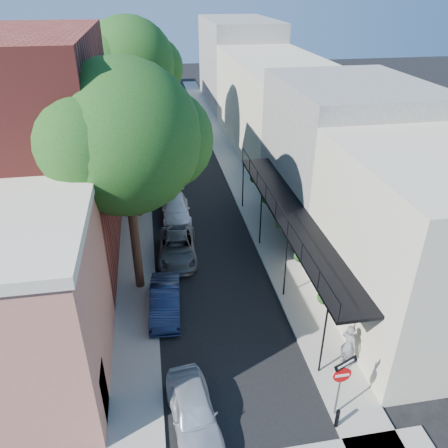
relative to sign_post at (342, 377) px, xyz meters
name	(u,v)px	position (x,y,z in m)	size (l,w,h in m)	color
road_surface	(181,153)	(-3.16, 29.03, -2.03)	(6.00, 64.00, 0.01)	black
sidewalk_left	(137,155)	(-7.16, 29.03, -1.98)	(2.00, 64.00, 0.12)	gray
sidewalk_right	(223,150)	(0.84, 29.03, -1.98)	(2.00, 64.00, 0.12)	gray
buildings_left	(66,107)	(-12.46, 27.79, 2.90)	(10.10, 59.10, 12.00)	tan
buildings_right	(279,102)	(5.83, 28.51, 2.39)	(9.80, 55.00, 10.00)	beige
sign_post	(342,377)	(0.00, 0.00, 0.00)	(0.89, 0.17, 2.99)	#595B60
bollard	(337,418)	(-0.16, -0.47, -1.52)	(0.14, 0.14, 0.80)	black
oak_near	(134,139)	(-6.53, 9.29, 5.84)	(7.48, 6.80, 11.42)	#321F14
oak_mid	(136,111)	(-6.58, 17.26, 5.02)	(6.60, 6.00, 10.20)	#321F14
oak_far	(135,65)	(-6.51, 26.30, 6.22)	(7.70, 7.00, 11.90)	#321F14
parked_car_a	(193,411)	(-5.11, 0.59, -1.37)	(1.56, 3.88, 1.32)	#A5ACB7
parked_car_b	(165,301)	(-5.76, 6.86, -1.38)	(1.40, 4.00, 1.32)	#111B36
parked_car_c	(177,248)	(-4.82, 11.49, -1.39)	(2.14, 4.65, 1.29)	#505257
parked_car_d	(176,209)	(-4.56, 16.34, -1.39)	(1.81, 4.44, 1.29)	white
parked_car_e	(155,185)	(-5.76, 20.67, -1.42)	(1.46, 3.63, 1.24)	black
parked_car_f	(160,162)	(-5.23, 25.37, -1.47)	(1.21, 3.46, 1.14)	gray
parked_car_g	(165,142)	(-4.56, 30.64, -1.46)	(1.92, 4.17, 1.16)	#9297A4
pedestrian	(349,345)	(1.36, 2.21, -0.91)	(0.73, 0.48, 2.00)	slate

